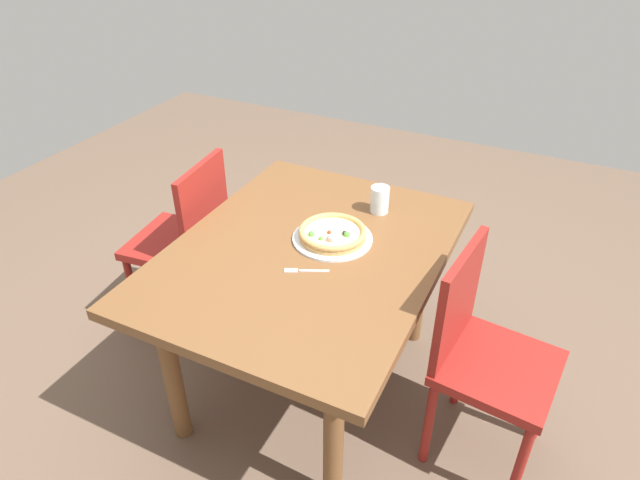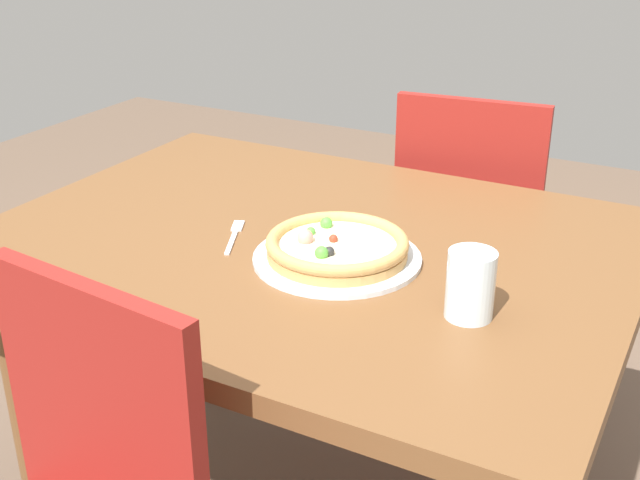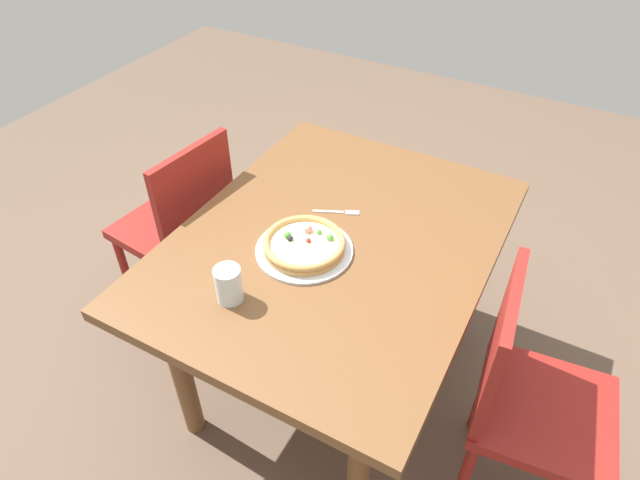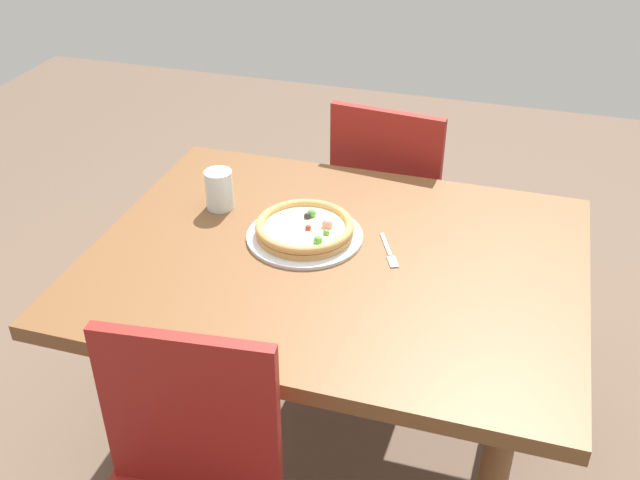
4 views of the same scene
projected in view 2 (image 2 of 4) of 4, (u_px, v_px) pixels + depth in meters
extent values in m
cube|color=brown|center=(304.00, 248.00, 1.63)|extent=(1.28, 1.00, 0.04)
cylinder|color=brown|center=(28.00, 419.00, 1.71)|extent=(0.07, 0.07, 0.68)
cylinder|color=brown|center=(213.00, 288.00, 2.26)|extent=(0.07, 0.07, 0.68)
cylinder|color=brown|center=(563.00, 380.00, 1.85)|extent=(0.07, 0.07, 0.68)
cube|color=maroon|center=(102.00, 415.00, 1.16)|extent=(0.38, 0.07, 0.42)
cylinder|color=maroon|center=(429.00, 276.00, 2.61)|extent=(0.04, 0.04, 0.43)
cylinder|color=maroon|center=(536.00, 295.00, 2.49)|extent=(0.04, 0.04, 0.43)
cylinder|color=maroon|center=(398.00, 325.00, 2.32)|extent=(0.04, 0.04, 0.43)
cylinder|color=maroon|center=(518.00, 349.00, 2.20)|extent=(0.04, 0.04, 0.43)
cube|color=maroon|center=(476.00, 236.00, 2.31)|extent=(0.44, 0.44, 0.04)
cube|color=maroon|center=(468.00, 181.00, 2.06)|extent=(0.38, 0.07, 0.42)
cylinder|color=silver|center=(337.00, 258.00, 1.53)|extent=(0.32, 0.32, 0.01)
cylinder|color=tan|center=(337.00, 252.00, 1.52)|extent=(0.26, 0.26, 0.02)
cylinder|color=beige|center=(337.00, 246.00, 1.52)|extent=(0.23, 0.23, 0.01)
torus|color=tan|center=(337.00, 242.00, 1.51)|extent=(0.27, 0.27, 0.02)
sphere|color=maroon|center=(333.00, 239.00, 1.53)|extent=(0.02, 0.02, 0.02)
sphere|color=#4C9E38|center=(326.00, 223.00, 1.59)|extent=(0.02, 0.02, 0.02)
sphere|color=#4C9E38|center=(311.00, 231.00, 1.56)|extent=(0.02, 0.02, 0.02)
sphere|color=#262626|center=(329.00, 252.00, 1.47)|extent=(0.02, 0.02, 0.02)
sphere|color=#E58C7F|center=(305.00, 237.00, 1.52)|extent=(0.03, 0.03, 0.03)
sphere|color=#4C9E38|center=(321.00, 253.00, 1.46)|extent=(0.03, 0.03, 0.03)
cube|color=silver|center=(231.00, 243.00, 1.60)|extent=(0.05, 0.10, 0.00)
cube|color=silver|center=(238.00, 226.00, 1.68)|extent=(0.04, 0.05, 0.00)
cylinder|color=silver|center=(470.00, 285.00, 1.31)|extent=(0.08, 0.08, 0.12)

